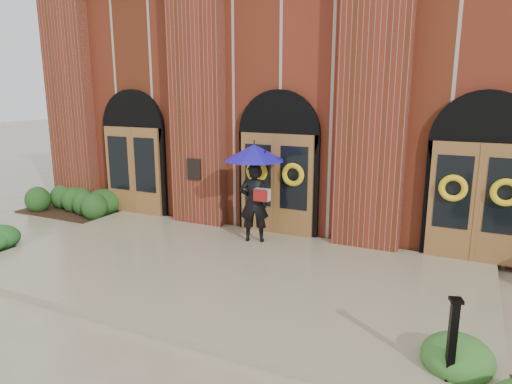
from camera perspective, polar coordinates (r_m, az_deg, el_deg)
The scene contains 6 objects.
ground at distance 9.39m, azimuth -4.11°, elevation -10.50°, with size 90.00×90.00×0.00m, color tan.
landing at distance 9.48m, azimuth -3.67°, elevation -9.77°, with size 10.00×5.30×0.15m, color gray.
church_building at distance 16.83m, azimuth 10.91°, elevation 11.82°, with size 16.20×12.53×7.00m.
man_with_umbrella at distance 10.59m, azimuth -0.22°, elevation 2.24°, with size 1.85×1.85×2.32m.
metal_post at distance 6.32m, azimuth 23.33°, elevation -16.43°, with size 0.19×0.19×1.10m.
hedge_wall_left at distance 14.99m, azimuth -22.43°, elevation -1.09°, with size 2.89×1.15×0.74m, color #1D4316.
Camera 1 is at (4.30, -7.48, 3.69)m, focal length 32.00 mm.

